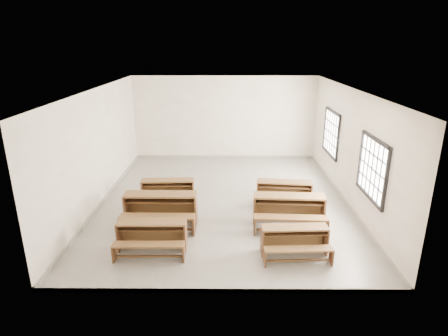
{
  "coord_description": "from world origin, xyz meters",
  "views": [
    {
      "loc": [
        0.07,
        -10.03,
        4.38
      ],
      "look_at": [
        0.0,
        0.0,
        1.0
      ],
      "focal_mm": 30.0,
      "sensor_mm": 36.0,
      "label": 1
    }
  ],
  "objects_px": {
    "desk_set_1": "(161,207)",
    "desk_set_2": "(168,189)",
    "desk_set_4": "(289,208)",
    "desk_set_5": "(284,191)",
    "desk_set_0": "(152,234)",
    "desk_set_3": "(295,239)"
  },
  "relations": [
    {
      "from": "desk_set_1",
      "to": "desk_set_2",
      "type": "xyz_separation_m",
      "value": [
        -0.03,
        1.37,
        -0.08
      ]
    },
    {
      "from": "desk_set_2",
      "to": "desk_set_3",
      "type": "bearing_deg",
      "value": -44.45
    },
    {
      "from": "desk_set_0",
      "to": "desk_set_3",
      "type": "height_order",
      "value": "desk_set_0"
    },
    {
      "from": "desk_set_1",
      "to": "desk_set_0",
      "type": "bearing_deg",
      "value": -88.9
    },
    {
      "from": "desk_set_0",
      "to": "desk_set_5",
      "type": "bearing_deg",
      "value": 36.54
    },
    {
      "from": "desk_set_1",
      "to": "desk_set_4",
      "type": "height_order",
      "value": "desk_set_1"
    },
    {
      "from": "desk_set_4",
      "to": "desk_set_5",
      "type": "bearing_deg",
      "value": 90.05
    },
    {
      "from": "desk_set_4",
      "to": "desk_set_2",
      "type": "bearing_deg",
      "value": 159.47
    },
    {
      "from": "desk_set_1",
      "to": "desk_set_5",
      "type": "relative_size",
      "value": 1.12
    },
    {
      "from": "desk_set_5",
      "to": "desk_set_4",
      "type": "bearing_deg",
      "value": -87.36
    },
    {
      "from": "desk_set_1",
      "to": "desk_set_4",
      "type": "bearing_deg",
      "value": -0.23
    },
    {
      "from": "desk_set_0",
      "to": "desk_set_1",
      "type": "bearing_deg",
      "value": 89.92
    },
    {
      "from": "desk_set_0",
      "to": "desk_set_4",
      "type": "relative_size",
      "value": 0.84
    },
    {
      "from": "desk_set_1",
      "to": "desk_set_2",
      "type": "distance_m",
      "value": 1.38
    },
    {
      "from": "desk_set_1",
      "to": "desk_set_4",
      "type": "relative_size",
      "value": 1.0
    },
    {
      "from": "desk_set_0",
      "to": "desk_set_3",
      "type": "xyz_separation_m",
      "value": [
        3.1,
        -0.14,
        -0.02
      ]
    },
    {
      "from": "desk_set_2",
      "to": "desk_set_4",
      "type": "bearing_deg",
      "value": -26.64
    },
    {
      "from": "desk_set_2",
      "to": "desk_set_4",
      "type": "relative_size",
      "value": 0.85
    },
    {
      "from": "desk_set_3",
      "to": "desk_set_4",
      "type": "height_order",
      "value": "desk_set_4"
    },
    {
      "from": "desk_set_1",
      "to": "desk_set_2",
      "type": "height_order",
      "value": "desk_set_1"
    },
    {
      "from": "desk_set_3",
      "to": "desk_set_0",
      "type": "bearing_deg",
      "value": 174.85
    },
    {
      "from": "desk_set_2",
      "to": "desk_set_4",
      "type": "distance_m",
      "value": 3.53
    }
  ]
}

